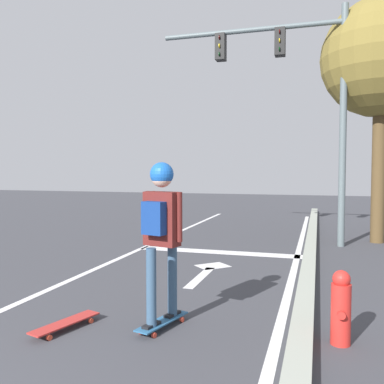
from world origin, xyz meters
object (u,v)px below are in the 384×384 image
object	(u,v)px
skater	(161,219)
fire_hydrant	(341,308)
spare_skateboard	(65,323)
traffic_signal_mast	(294,80)
skateboard	(162,322)
roadside_tree	(381,59)

from	to	relation	value
skater	fire_hydrant	size ratio (longest dim) A/B	2.33
spare_skateboard	traffic_signal_mast	bearing A→B (deg)	71.62
skateboard	skater	size ratio (longest dim) A/B	0.46
skateboard	traffic_signal_mast	bearing A→B (deg)	79.78
spare_skateboard	traffic_signal_mast	distance (m)	7.65
skateboard	skater	world-z (taller)	skater
traffic_signal_mast	roadside_tree	size ratio (longest dim) A/B	0.94
skateboard	spare_skateboard	distance (m)	1.08
skateboard	skater	distance (m)	1.16
roadside_tree	traffic_signal_mast	bearing A→B (deg)	-157.73
spare_skateboard	roadside_tree	world-z (taller)	roadside_tree
skater	fire_hydrant	bearing A→B (deg)	4.04
roadside_tree	skateboard	bearing A→B (deg)	-114.36
skater	fire_hydrant	distance (m)	2.09
traffic_signal_mast	skateboard	bearing A→B (deg)	-100.22
fire_hydrant	roadside_tree	world-z (taller)	roadside_tree
skater	spare_skateboard	size ratio (longest dim) A/B	2.02
fire_hydrant	roadside_tree	size ratio (longest dim) A/B	0.13
traffic_signal_mast	skater	bearing A→B (deg)	-100.23
skater	spare_skateboard	world-z (taller)	skater
skateboard	skater	xyz separation A→B (m)	(-0.00, -0.01, 1.16)
roadside_tree	fire_hydrant	bearing A→B (deg)	-99.88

